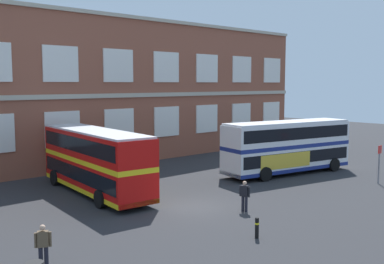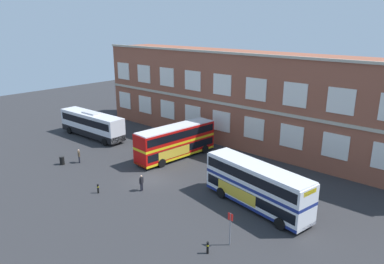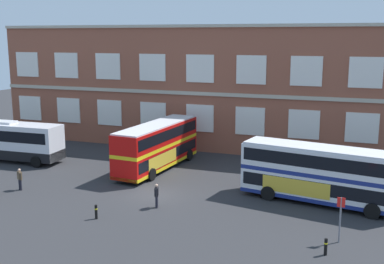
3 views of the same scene
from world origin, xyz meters
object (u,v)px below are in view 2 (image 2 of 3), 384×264
object	(u,v)px
bus_stand_flag	(230,226)
station_litter_bin	(62,160)
second_passenger	(79,155)
safety_bollard_west	(208,248)
double_decker_near	(176,141)
touring_coach	(92,125)
waiting_passenger	(141,182)
double_decker_middle	(257,185)
safety_bollard_east	(98,189)

from	to	relation	value
bus_stand_flag	station_litter_bin	distance (m)	24.67
second_passenger	safety_bollard_west	xyz separation A→B (m)	(23.00, -3.67, -0.44)
double_decker_near	second_passenger	world-z (taller)	double_decker_near
bus_stand_flag	touring_coach	bearing A→B (deg)	164.42
double_decker_near	waiting_passenger	bearing A→B (deg)	-66.65
double_decker_middle	double_decker_near	bearing A→B (deg)	163.31
safety_bollard_west	safety_bollard_east	size ratio (longest dim) A/B	1.00
double_decker_middle	safety_bollard_west	size ratio (longest dim) A/B	11.88
safety_bollard_west	safety_bollard_east	xyz separation A→B (m)	(-14.40, 0.42, 0.00)
double_decker_near	bus_stand_flag	xyz separation A→B (m)	(16.07, -10.78, -0.51)
second_passenger	station_litter_bin	bearing A→B (deg)	-122.05
double_decker_near	touring_coach	bearing A→B (deg)	-172.10
touring_coach	station_litter_bin	bearing A→B (deg)	-53.04
double_decker_near	touring_coach	distance (m)	15.22
safety_bollard_west	touring_coach	bearing A→B (deg)	160.82
double_decker_middle	touring_coach	bearing A→B (deg)	175.71
waiting_passenger	safety_bollard_east	bearing A→B (deg)	-131.32
double_decker_middle	second_passenger	distance (m)	22.41
waiting_passenger	second_passenger	size ratio (longest dim) A/B	1.00
double_decker_near	touring_coach	size ratio (longest dim) A/B	0.93
touring_coach	safety_bollard_east	world-z (taller)	touring_coach
touring_coach	waiting_passenger	world-z (taller)	touring_coach
waiting_passenger	safety_bollard_west	xyz separation A→B (m)	(11.56, -3.65, -0.44)
double_decker_near	safety_bollard_west	world-z (taller)	double_decker_near
station_litter_bin	safety_bollard_east	distance (m)	9.78
station_litter_bin	second_passenger	bearing A→B (deg)	57.95
double_decker_middle	waiting_passenger	world-z (taller)	double_decker_middle
waiting_passenger	station_litter_bin	bearing A→B (deg)	-172.44
second_passenger	safety_bollard_east	size ratio (longest dim) A/B	1.79
safety_bollard_east	waiting_passenger	bearing A→B (deg)	48.68
station_litter_bin	safety_bollard_west	size ratio (longest dim) A/B	1.08
waiting_passenger	bus_stand_flag	size ratio (longest dim) A/B	0.63
double_decker_middle	bus_stand_flag	bearing A→B (deg)	-75.06
double_decker_near	waiting_passenger	size ratio (longest dim) A/B	6.58
double_decker_middle	touring_coach	distance (m)	29.50
double_decker_near	safety_bollard_east	size ratio (longest dim) A/B	11.78
station_litter_bin	touring_coach	bearing A→B (deg)	126.96
double_decker_near	safety_bollard_west	bearing A→B (deg)	-39.42
waiting_passenger	station_litter_bin	distance (m)	12.61
bus_stand_flag	safety_bollard_west	size ratio (longest dim) A/B	2.84
double_decker_near	double_decker_middle	xyz separation A→B (m)	(14.34, -4.30, 0.00)
safety_bollard_east	bus_stand_flag	bearing A→B (deg)	5.82
double_decker_middle	safety_bollard_east	size ratio (longest dim) A/B	11.88
double_decker_middle	waiting_passenger	distance (m)	11.53
touring_coach	safety_bollard_east	xyz separation A→B (m)	(16.15, -10.21, -1.42)
double_decker_middle	touring_coach	size ratio (longest dim) A/B	0.93
double_decker_middle	waiting_passenger	bearing A→B (deg)	-155.41
second_passenger	safety_bollard_east	distance (m)	9.21
double_decker_middle	safety_bollard_west	bearing A→B (deg)	-82.32
second_passenger	bus_stand_flag	bearing A→B (deg)	-4.18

